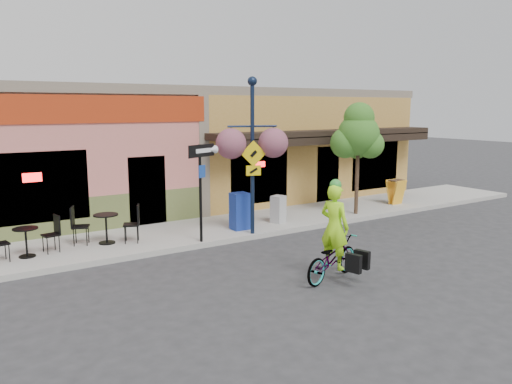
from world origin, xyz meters
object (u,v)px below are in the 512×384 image
at_px(street_tree, 358,158).
at_px(lamp_post, 252,157).
at_px(cyclist_rider, 334,238).
at_px(newspaper_box_blue, 240,211).
at_px(building, 180,146).
at_px(one_way_sign, 200,194).
at_px(newspaper_box_grey, 278,209).
at_px(bicycle, 332,258).

bearing_deg(street_tree, lamp_post, -175.33).
relative_size(cyclist_rider, newspaper_box_blue, 1.70).
distance_m(building, cyclist_rider, 10.93).
bearing_deg(street_tree, building, 119.30).
xyz_separation_m(lamp_post, one_way_sign, (-1.67, 0.00, -0.92)).
distance_m(lamp_post, one_way_sign, 1.91).
bearing_deg(one_way_sign, newspaper_box_grey, -9.74).
bearing_deg(newspaper_box_blue, street_tree, -2.96).
xyz_separation_m(bicycle, cyclist_rider, (0.05, 0.00, 0.46)).
xyz_separation_m(lamp_post, street_tree, (4.50, 0.37, -0.32)).
xyz_separation_m(bicycle, one_way_sign, (-1.26, 3.94, 1.00)).
distance_m(newspaper_box_blue, newspaper_box_grey, 1.51).
relative_size(bicycle, cyclist_rider, 0.98).
bearing_deg(street_tree, newspaper_box_grey, 173.03).
xyz_separation_m(newspaper_box_blue, street_tree, (4.55, -0.27, 1.38)).
bearing_deg(street_tree, newspaper_box_blue, 176.57).
bearing_deg(building, one_way_sign, -110.26).
height_order(building, cyclist_rider, building).
distance_m(lamp_post, newspaper_box_grey, 2.44).
distance_m(cyclist_rider, lamp_post, 4.21).
bearing_deg(newspaper_box_blue, lamp_post, -85.01).
height_order(one_way_sign, street_tree, street_tree).
relative_size(lamp_post, newspaper_box_grey, 5.21).
relative_size(lamp_post, newspaper_box_blue, 4.04).
distance_m(building, one_way_sign, 7.34).
xyz_separation_m(cyclist_rider, newspaper_box_grey, (1.80, 4.68, -0.37)).
bearing_deg(building, bicycle, -96.68).
relative_size(cyclist_rider, one_way_sign, 0.71).
height_order(bicycle, one_way_sign, one_way_sign).
distance_m(building, newspaper_box_blue, 6.46).
height_order(one_way_sign, newspaper_box_blue, one_way_sign).
relative_size(bicycle, street_tree, 0.48).
distance_m(bicycle, street_tree, 6.72).
distance_m(cyclist_rider, newspaper_box_blue, 4.59).
xyz_separation_m(building, newspaper_box_grey, (0.59, -6.11, -1.67)).
bearing_deg(lamp_post, cyclist_rider, -78.01).
distance_m(cyclist_rider, newspaper_box_grey, 5.03).
xyz_separation_m(building, bicycle, (-1.26, -10.79, -1.76)).
distance_m(cyclist_rider, one_way_sign, 4.19).
bearing_deg(lamp_post, one_way_sign, -162.84).
relative_size(building, newspaper_box_grey, 20.99).
height_order(lamp_post, newspaper_box_grey, lamp_post).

